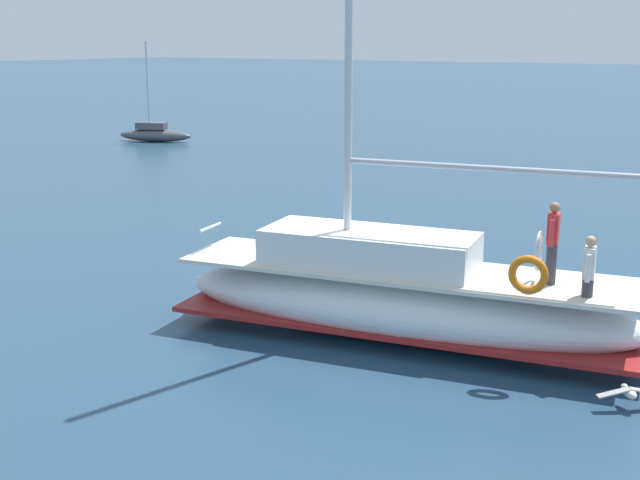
{
  "coord_description": "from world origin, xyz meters",
  "views": [
    {
      "loc": [
        -15.45,
        -9.28,
        5.96
      ],
      "look_at": [
        -1.07,
        0.26,
        1.8
      ],
      "focal_mm": 46.82,
      "sensor_mm": 36.0,
      "label": 1
    }
  ],
  "objects_px": {
    "moored_sloop_near": "(155,133)",
    "seagull": "(629,392)",
    "mooring_buoy": "(470,258)",
    "main_sailboat": "(399,295)"
  },
  "relations": [
    {
      "from": "moored_sloop_near",
      "to": "mooring_buoy",
      "type": "relative_size",
      "value": 6.04
    },
    {
      "from": "moored_sloop_near",
      "to": "main_sailboat",
      "type": "bearing_deg",
      "value": -127.63
    },
    {
      "from": "moored_sloop_near",
      "to": "mooring_buoy",
      "type": "height_order",
      "value": "moored_sloop_near"
    },
    {
      "from": "seagull",
      "to": "mooring_buoy",
      "type": "bearing_deg",
      "value": 40.34
    },
    {
      "from": "seagull",
      "to": "mooring_buoy",
      "type": "relative_size",
      "value": 0.96
    },
    {
      "from": "mooring_buoy",
      "to": "moored_sloop_near",
      "type": "bearing_deg",
      "value": 59.86
    },
    {
      "from": "seagull",
      "to": "mooring_buoy",
      "type": "height_order",
      "value": "mooring_buoy"
    },
    {
      "from": "moored_sloop_near",
      "to": "seagull",
      "type": "bearing_deg",
      "value": -124.45
    },
    {
      "from": "moored_sloop_near",
      "to": "seagull",
      "type": "height_order",
      "value": "moored_sloop_near"
    },
    {
      "from": "main_sailboat",
      "to": "seagull",
      "type": "distance_m",
      "value": 4.93
    }
  ]
}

